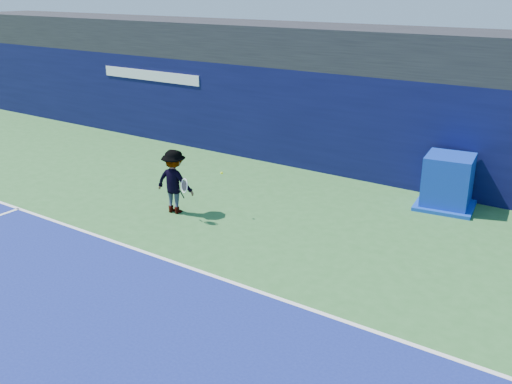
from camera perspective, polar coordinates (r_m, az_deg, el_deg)
ground at (r=10.46m, az=-20.77°, el=-12.42°), size 80.00×80.00×0.00m
baseline at (r=12.11m, az=-9.23°, el=-6.60°), size 24.00×0.10×0.01m
stadium_band at (r=18.02m, az=9.45°, el=14.09°), size 36.00×3.00×1.20m
back_wall_assembly at (r=17.47m, az=7.62°, el=7.01°), size 36.00×1.03×3.00m
equipment_cart at (r=15.29m, az=18.60°, el=0.80°), size 1.60×1.60×1.37m
tennis_player at (r=14.22m, az=-8.16°, el=1.05°), size 1.29×0.74×1.62m
tennis_ball at (r=13.75m, az=-3.45°, el=1.91°), size 0.06×0.06×0.06m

